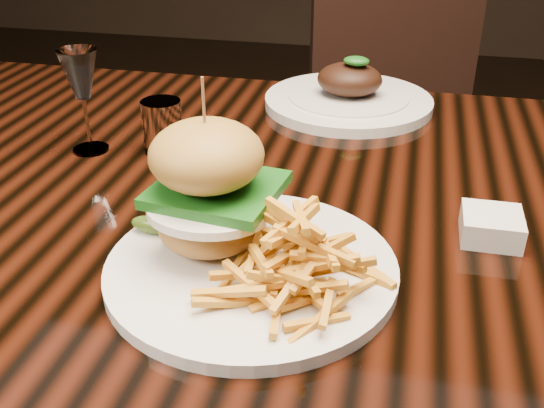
% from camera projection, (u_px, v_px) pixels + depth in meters
% --- Properties ---
extents(dining_table, '(1.60, 0.90, 0.75)m').
position_uv_depth(dining_table, '(299.00, 236.00, 0.91)').
color(dining_table, black).
rests_on(dining_table, ground).
extents(burger_plate, '(0.32, 0.32, 0.21)m').
position_uv_depth(burger_plate, '(247.00, 229.00, 0.67)').
color(burger_plate, silver).
rests_on(burger_plate, dining_table).
extents(ramekin, '(0.07, 0.07, 0.03)m').
position_uv_depth(ramekin, '(491.00, 226.00, 0.75)').
color(ramekin, silver).
rests_on(ramekin, dining_table).
extents(wine_glass, '(0.06, 0.06, 0.16)m').
position_uv_depth(wine_glass, '(80.00, 78.00, 0.93)').
color(wine_glass, white).
rests_on(wine_glass, dining_table).
extents(water_tumbler, '(0.06, 0.06, 0.08)m').
position_uv_depth(water_tumbler, '(163.00, 127.00, 0.96)').
color(water_tumbler, white).
rests_on(water_tumbler, dining_table).
extents(far_dish, '(0.30, 0.30, 0.10)m').
position_uv_depth(far_dish, '(349.00, 97.00, 1.14)').
color(far_dish, silver).
rests_on(far_dish, dining_table).
extents(chair_far, '(0.58, 0.58, 0.95)m').
position_uv_depth(chair_far, '(401.00, 113.00, 1.71)').
color(chair_far, black).
rests_on(chair_far, ground).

